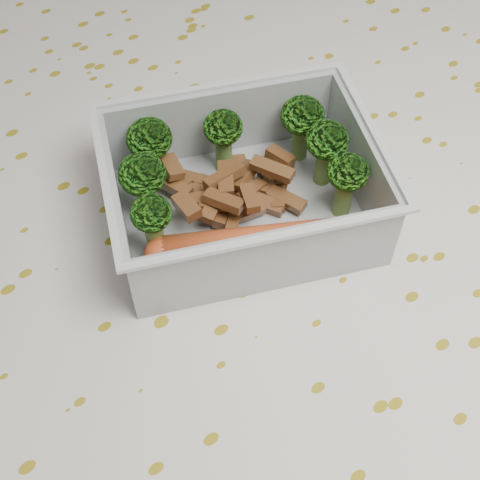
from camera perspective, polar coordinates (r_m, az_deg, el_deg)
dining_table at (r=0.50m, az=-0.55°, el=-8.43°), size 1.40×0.90×0.75m
tablecloth at (r=0.46m, az=-0.60°, el=-5.47°), size 1.46×0.96×0.19m
lunch_container at (r=0.44m, az=0.24°, el=3.81°), size 0.21×0.19×0.06m
broccoli_florets at (r=0.44m, az=-0.53°, el=7.26°), size 0.16×0.13×0.05m
meat_pile at (r=0.45m, az=-0.81°, el=4.32°), size 0.10×0.09×0.03m
sausage at (r=0.42m, az=2.03°, el=-0.26°), size 0.13×0.09×0.02m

